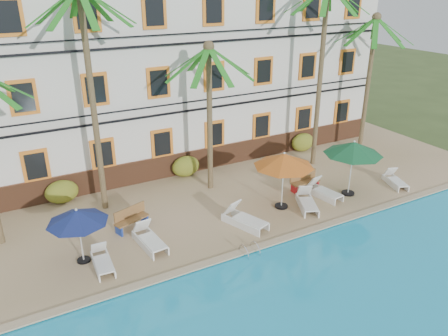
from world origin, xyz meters
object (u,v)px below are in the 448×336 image
umbrella_green (354,149)px  lounger_c (244,219)px  bench_right (304,181)px  pool_ladder (250,252)px  umbrella_red (284,160)px  lounger_d (307,202)px  palm_d (322,54)px  umbrella_blue (77,217)px  palm_e (370,66)px  lounger_b (149,239)px  lounger_a (102,261)px  lounger_e (323,191)px  lounger_f (395,180)px  bench_left (130,218)px  palm_b (89,75)px  palm_c (209,97)px

umbrella_green → lounger_c: size_ratio=1.27×
umbrella_green → bench_right: bearing=137.8°
lounger_c → pool_ladder: 2.01m
umbrella_red → lounger_d: size_ratio=1.35×
palm_d → umbrella_blue: 14.43m
palm_e → umbrella_red: palm_e is taller
palm_d → pool_ladder: (-7.75, -5.75, -6.05)m
lounger_b → umbrella_green: bearing=-2.0°
lounger_a → pool_ladder: (5.13, -1.76, -0.26)m
lounger_b → pool_ladder: 3.91m
lounger_b → lounger_e: bearing=0.2°
palm_d → lounger_d: 7.88m
umbrella_green → palm_e: bearing=40.6°
lounger_f → bench_left: 13.16m
lounger_b → lounger_c: size_ratio=0.92×
palm_b → palm_e: palm_b is taller
palm_b → lounger_d: bearing=-28.7°
umbrella_blue → palm_d: bearing=13.8°
lounger_b → bench_right: size_ratio=1.32×
lounger_c → lounger_e: bearing=5.9°
umbrella_red → lounger_a: 8.56m
palm_b → lounger_e: bearing=-22.4°
umbrella_green → bench_right: size_ratio=1.82×
umbrella_blue → umbrella_red: (8.82, -0.09, 0.43)m
lounger_d → umbrella_blue: bearing=176.0°
umbrella_green → lounger_e: (-1.25, 0.37, -2.06)m
umbrella_green → pool_ladder: (-6.78, -1.91, -2.34)m
palm_d → umbrella_red: 6.83m
palm_e → lounger_d: size_ratio=3.98×
lounger_b → pool_ladder: lounger_b is taller
lounger_e → lounger_f: size_ratio=1.11×
bench_right → lounger_c: bearing=-160.7°
lounger_b → lounger_c: 4.05m
umbrella_red → bench_left: umbrella_red is taller
palm_d → lounger_e: (-2.23, -3.47, -5.76)m
umbrella_green → lounger_c: umbrella_green is taller
lounger_b → lounger_f: 12.75m
umbrella_red → lounger_d: (0.98, -0.60, -2.00)m
lounger_c → lounger_e: 4.71m
palm_c → umbrella_red: bearing=-60.4°
lounger_c → lounger_f: bearing=-1.7°
lounger_a → lounger_f: (14.68, -0.22, -0.00)m
umbrella_green → lounger_f: bearing=-7.6°
palm_c → lounger_a: palm_c is taller
umbrella_blue → lounger_e: 11.30m
lounger_d → palm_d: bearing=47.8°
lounger_f → pool_ladder: (-9.55, -1.54, -0.25)m
pool_ladder → lounger_c: bearing=64.9°
palm_d → bench_right: bearing=-136.4°
lounger_b → lounger_c: lounger_c is taller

